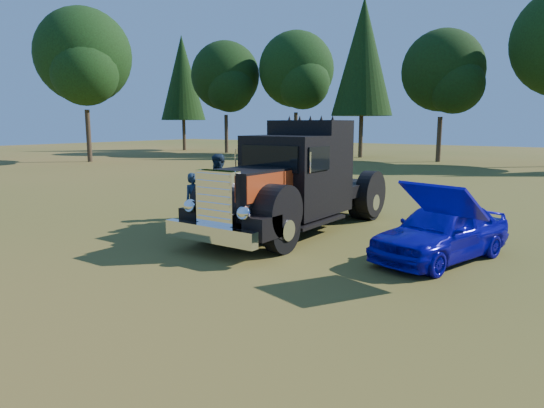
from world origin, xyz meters
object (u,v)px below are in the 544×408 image
at_px(diamond_t_truck, 293,185).
at_px(hotrod_coupe, 441,231).
at_px(spectator_near, 194,201).
at_px(distant_teal_car, 265,151).
at_px(spectator_far, 220,187).

bearing_deg(diamond_t_truck, hotrod_coupe, -7.31).
bearing_deg(spectator_near, hotrod_coupe, -70.55).
relative_size(diamond_t_truck, distant_teal_car, 1.98).
height_order(spectator_far, distant_teal_car, spectator_far).
relative_size(hotrod_coupe, spectator_near, 2.67).
xyz_separation_m(diamond_t_truck, spectator_far, (-2.75, 0.17, -0.28)).
bearing_deg(distant_teal_car, spectator_far, -5.29).
distance_m(hotrod_coupe, distant_teal_car, 31.73).
height_order(diamond_t_truck, spectator_near, diamond_t_truck).
distance_m(spectator_near, spectator_far, 1.65).
xyz_separation_m(diamond_t_truck, spectator_near, (-2.33, -1.40, -0.49)).
xyz_separation_m(spectator_far, distant_teal_car, (-14.73, 22.51, -0.41)).
relative_size(diamond_t_truck, hotrod_coupe, 1.70).
relative_size(spectator_far, distant_teal_car, 0.56).
xyz_separation_m(spectator_near, distant_teal_car, (-15.16, 24.08, -0.19)).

